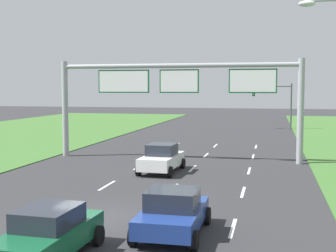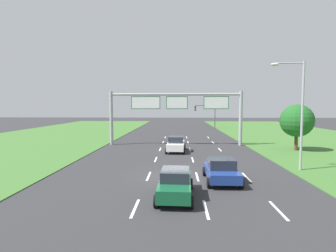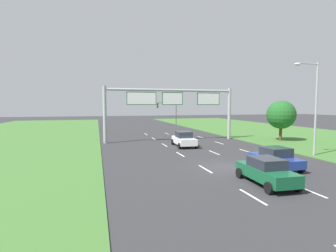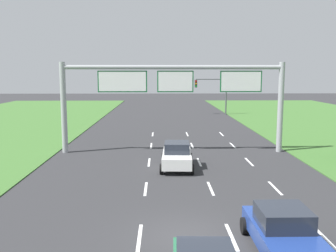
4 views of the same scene
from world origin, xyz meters
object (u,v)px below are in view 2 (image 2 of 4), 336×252
(car_lead_silver, at_px, (176,144))
(car_mid_lane, at_px, (221,170))
(traffic_light_mast, at_px, (206,112))
(street_lamp, at_px, (297,106))
(roadside_tree_mid, at_px, (297,121))
(car_near_red, at_px, (175,183))
(sign_gantry, at_px, (176,107))

(car_lead_silver, distance_m, car_mid_lane, 12.06)
(car_lead_silver, xyz_separation_m, traffic_light_mast, (6.73, 31.46, 3.04))
(traffic_light_mast, bearing_deg, street_lamp, -86.05)
(street_lamp, bearing_deg, car_lead_silver, 138.63)
(car_mid_lane, height_order, traffic_light_mast, traffic_light_mast)
(car_lead_silver, xyz_separation_m, roadside_tree_mid, (13.66, 1.06, 2.60))
(car_mid_lane, height_order, street_lamp, street_lamp)
(car_mid_lane, xyz_separation_m, traffic_light_mast, (3.57, 43.10, 3.09))
(car_near_red, height_order, roadside_tree_mid, roadside_tree_mid)
(car_lead_silver, bearing_deg, car_near_red, -87.03)
(sign_gantry, bearing_deg, car_mid_lane, -79.12)
(car_near_red, height_order, car_lead_silver, car_lead_silver)
(street_lamp, relative_size, roadside_tree_mid, 1.61)
(car_mid_lane, distance_m, sign_gantry, 17.39)
(car_near_red, distance_m, car_lead_silver, 14.80)
(traffic_light_mast, bearing_deg, roadside_tree_mid, -77.16)
(roadside_tree_mid, bearing_deg, car_near_red, -130.51)
(car_near_red, bearing_deg, car_mid_lane, 48.27)
(sign_gantry, bearing_deg, roadside_tree_mid, -15.82)
(sign_gantry, relative_size, roadside_tree_mid, 3.27)
(street_lamp, distance_m, roadside_tree_mid, 10.43)
(car_near_red, relative_size, car_lead_silver, 1.00)
(car_near_red, height_order, traffic_light_mast, traffic_light_mast)
(car_mid_lane, relative_size, traffic_light_mast, 0.71)
(car_lead_silver, distance_m, sign_gantry, 6.44)
(car_near_red, relative_size, traffic_light_mast, 0.77)
(roadside_tree_mid, bearing_deg, traffic_light_mast, 102.84)
(car_lead_silver, xyz_separation_m, street_lamp, (9.48, -8.35, 4.25))
(car_near_red, distance_m, street_lamp, 12.16)
(street_lamp, bearing_deg, traffic_light_mast, 93.95)
(street_lamp, bearing_deg, sign_gantry, 125.58)
(car_near_red, height_order, sign_gantry, sign_gantry)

